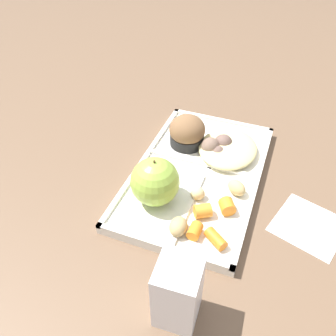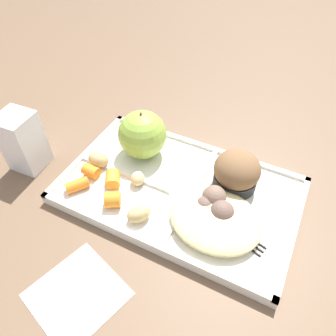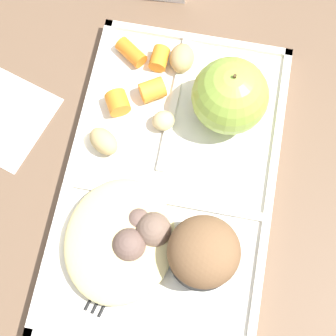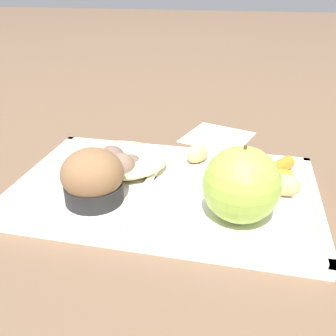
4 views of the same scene
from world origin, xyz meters
name	(u,v)px [view 2 (image 2 of 4)]	position (x,y,z in m)	size (l,w,h in m)	color
ground	(179,194)	(0.00, 0.00, 0.00)	(6.00, 6.00, 0.00)	brown
lunch_tray	(179,191)	(0.00, 0.00, 0.01)	(0.39, 0.24, 0.02)	silver
green_apple	(142,135)	(-0.10, 0.05, 0.06)	(0.09, 0.09, 0.09)	#93B742
bran_muffin	(237,172)	(0.08, 0.05, 0.05)	(0.08, 0.08, 0.07)	black
carrot_slice_near_corner	(77,185)	(-0.15, -0.08, 0.02)	(0.02, 0.02, 0.04)	orange
carrot_slice_edge	(91,171)	(-0.15, -0.04, 0.03)	(0.02, 0.02, 0.03)	orange
carrot_slice_tilted	(113,179)	(-0.10, -0.04, 0.03)	(0.02, 0.02, 0.03)	orange
carrot_slice_center	(113,200)	(-0.08, -0.08, 0.03)	(0.03, 0.03, 0.02)	orange
potato_chunk_browned	(138,179)	(-0.07, -0.02, 0.03)	(0.03, 0.02, 0.02)	tan
potato_chunk_corner	(98,159)	(-0.15, -0.01, 0.03)	(0.04, 0.03, 0.03)	tan
potato_chunk_golden	(139,214)	(-0.03, -0.08, 0.03)	(0.04, 0.03, 0.03)	tan
egg_noodle_pile	(216,220)	(0.08, -0.04, 0.03)	(0.14, 0.12, 0.03)	#D6C684
meatball_side	(214,197)	(0.06, -0.01, 0.03)	(0.04, 0.04, 0.04)	#755B4C
meatball_front	(222,213)	(0.08, -0.03, 0.03)	(0.04, 0.04, 0.04)	brown
meatball_back	(205,205)	(0.05, -0.02, 0.03)	(0.03, 0.03, 0.03)	brown
plastic_fork	(227,228)	(0.10, -0.04, 0.02)	(0.14, 0.05, 0.00)	black
milk_carton	(23,142)	(-0.28, -0.06, 0.05)	(0.06, 0.06, 0.11)	white
paper_napkin	(77,294)	(-0.05, -0.22, 0.00)	(0.11, 0.11, 0.00)	white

